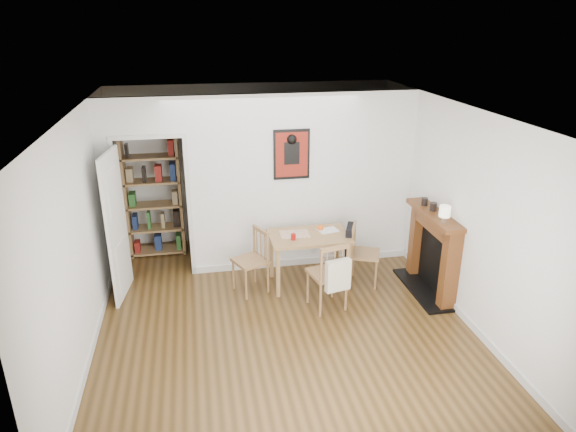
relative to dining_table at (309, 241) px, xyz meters
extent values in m
plane|color=brown|center=(-0.54, -0.74, -0.66)|extent=(5.20, 5.20, 0.00)
plane|color=silver|center=(-0.54, 1.86, 0.64)|extent=(4.50, 0.00, 4.50)
plane|color=silver|center=(-0.54, -3.34, 0.64)|extent=(4.50, 0.00, 4.50)
plane|color=silver|center=(-2.79, -0.74, 0.64)|extent=(0.00, 5.20, 5.20)
plane|color=silver|center=(1.71, -0.74, 0.64)|extent=(0.00, 5.20, 5.20)
plane|color=silver|center=(-0.54, -0.74, 1.94)|extent=(5.20, 5.20, 0.00)
cube|color=silver|center=(0.04, 0.66, 0.64)|extent=(3.35, 0.10, 2.60)
cube|color=silver|center=(-2.66, 0.66, 0.64)|extent=(0.25, 0.10, 2.60)
cube|color=silver|center=(-2.09, 0.66, 1.66)|extent=(0.90, 0.10, 0.55)
cube|color=silver|center=(-2.57, 0.66, 0.36)|extent=(0.06, 0.14, 2.05)
cube|color=silver|center=(-1.61, 0.66, 0.36)|extent=(0.06, 0.14, 2.05)
cube|color=silver|center=(0.04, 0.60, -0.61)|extent=(3.35, 0.02, 0.10)
cube|color=silver|center=(-2.78, -1.34, -0.61)|extent=(0.02, 4.00, 0.10)
cube|color=silver|center=(1.70, -1.34, -0.61)|extent=(0.02, 4.00, 0.10)
cube|color=white|center=(-2.56, 0.19, 0.34)|extent=(0.15, 0.80, 2.00)
cube|color=black|center=(-0.14, 0.59, 1.09)|extent=(0.52, 0.02, 0.72)
cube|color=maroon|center=(-0.14, 0.58, 1.09)|extent=(0.46, 0.00, 0.64)
cube|color=#A3864C|center=(0.00, 0.00, 0.07)|extent=(1.10, 0.70, 0.04)
cube|color=#A3864C|center=(-0.49, -0.29, -0.31)|extent=(0.05, 0.05, 0.71)
cube|color=#A3864C|center=(0.49, -0.29, -0.31)|extent=(0.05, 0.05, 0.71)
cube|color=#A3864C|center=(-0.49, 0.29, -0.31)|extent=(0.05, 0.05, 0.71)
cube|color=#A3864C|center=(0.49, 0.29, -0.31)|extent=(0.05, 0.05, 0.71)
cube|color=black|center=(0.57, -0.03, -0.04)|extent=(0.23, 0.37, 0.46)
cube|color=#BEB79E|center=(0.15, -0.90, -0.07)|extent=(0.34, 0.18, 0.41)
cube|color=#A3864C|center=(-2.56, 1.45, 0.36)|extent=(0.04, 0.34, 2.04)
cube|color=#A3864C|center=(-1.74, 1.45, 0.36)|extent=(0.04, 0.34, 2.04)
cube|color=#A3864C|center=(-2.15, 1.45, -0.62)|extent=(0.86, 0.34, 0.03)
cube|color=#A3864C|center=(-2.15, 1.45, 0.16)|extent=(0.86, 0.34, 0.03)
cube|color=#A3864C|center=(-2.15, 1.45, 1.34)|extent=(0.86, 0.34, 0.03)
cube|color=maroon|center=(-2.15, 1.45, 0.36)|extent=(0.75, 0.28, 0.28)
cube|color=#5E2E16|center=(1.61, -0.99, -0.11)|extent=(0.20, 0.16, 1.10)
cube|color=#5E2E16|center=(1.61, 0.00, -0.11)|extent=(0.20, 0.16, 1.10)
cube|color=#5E2E16|center=(1.58, -0.49, 0.47)|extent=(0.30, 1.21, 0.06)
cube|color=#5E2E16|center=(1.61, -0.49, 0.34)|extent=(0.20, 0.85, 0.20)
cube|color=black|center=(1.67, -0.49, -0.21)|extent=(0.08, 0.81, 0.88)
cube|color=black|center=(1.55, -0.49, -0.65)|extent=(0.45, 1.25, 0.03)
cylinder|color=maroon|center=(-0.25, -0.11, 0.13)|extent=(0.07, 0.07, 0.08)
sphere|color=#F75D0D|center=(0.19, 0.14, 0.13)|extent=(0.08, 0.08, 0.08)
cube|color=beige|center=(-0.19, 0.07, 0.09)|extent=(0.41, 0.32, 0.00)
cube|color=silver|center=(0.29, 0.10, 0.10)|extent=(0.30, 0.25, 0.01)
cylinder|color=silver|center=(1.53, -0.84, 0.54)|extent=(0.07, 0.07, 0.08)
cylinder|color=white|center=(1.53, -0.84, 0.65)|extent=(0.14, 0.14, 0.14)
cylinder|color=black|center=(1.59, -0.42, 0.55)|extent=(0.09, 0.09, 0.11)
cylinder|color=black|center=(1.56, -0.21, 0.55)|extent=(0.09, 0.09, 0.11)
camera|label=1|loc=(-1.49, -6.33, 2.92)|focal=32.00mm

